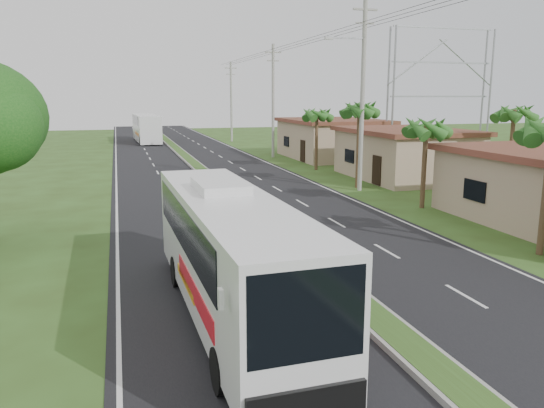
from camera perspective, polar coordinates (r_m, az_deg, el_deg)
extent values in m
plane|color=#32461A|center=(15.72, 9.53, -11.10)|extent=(180.00, 180.00, 0.00)
cube|color=black|center=(34.18, -5.09, 1.35)|extent=(14.00, 160.00, 0.02)
cube|color=gray|center=(34.16, -5.09, 1.49)|extent=(1.20, 160.00, 0.17)
cube|color=#32461A|center=(34.15, -5.09, 1.64)|extent=(0.95, 160.00, 0.02)
cube|color=silver|center=(33.57, -16.38, 0.72)|extent=(0.12, 160.00, 0.01)
cube|color=silver|center=(36.05, 5.42, 1.86)|extent=(0.12, 160.00, 0.01)
cube|color=tan|center=(40.79, 14.04, 5.06)|extent=(7.00, 10.00, 3.35)
cube|color=#4E321B|center=(40.63, 14.16, 7.63)|extent=(7.60, 10.60, 0.32)
cube|color=tan|center=(53.29, 6.45, 6.84)|extent=(8.00, 11.00, 3.50)
cube|color=#4E321B|center=(53.17, 6.50, 8.90)|extent=(8.60, 11.60, 0.32)
cylinder|color=#473321|center=(29.85, 16.04, 3.93)|extent=(0.26, 0.26, 4.60)
cylinder|color=#473321|center=(35.62, 9.26, 6.03)|extent=(0.26, 0.26, 5.40)
cylinder|color=#473321|center=(44.09, 4.80, 6.77)|extent=(0.26, 0.26, 4.80)
cylinder|color=#473321|center=(37.02, 24.30, 5.21)|extent=(0.26, 0.26, 5.20)
cylinder|color=gray|center=(34.44, 9.70, 11.33)|extent=(0.28, 0.28, 12.00)
cube|color=gray|center=(34.83, 10.01, 19.91)|extent=(1.60, 0.12, 0.12)
cube|color=gray|center=(34.72, 9.96, 18.61)|extent=(1.20, 0.10, 0.10)
cube|color=gray|center=(34.11, 8.01, 17.27)|extent=(2.40, 0.10, 0.10)
cylinder|color=gray|center=(53.17, 0.12, 10.95)|extent=(0.28, 0.28, 11.00)
cube|color=gray|center=(53.34, 0.12, 16.01)|extent=(1.60, 0.12, 0.12)
cube|color=gray|center=(53.28, 0.12, 15.15)|extent=(1.20, 0.10, 0.10)
cylinder|color=gray|center=(72.58, -4.41, 10.86)|extent=(0.28, 0.28, 10.50)
cube|color=gray|center=(72.68, -4.46, 14.37)|extent=(1.60, 0.12, 0.12)
cube|color=gray|center=(72.64, -4.45, 13.74)|extent=(1.20, 0.10, 0.10)
cylinder|color=gray|center=(48.56, 12.91, 11.21)|extent=(0.18, 0.18, 12.00)
cylinder|color=gray|center=(54.10, 22.38, 10.65)|extent=(0.18, 0.18, 12.00)
cylinder|color=gray|center=(49.44, 12.34, 11.23)|extent=(0.18, 0.18, 12.00)
cylinder|color=gray|center=(54.89, 21.72, 10.69)|extent=(0.18, 0.18, 12.00)
cube|color=gray|center=(51.58, 17.59, 10.97)|extent=(10.00, 0.14, 0.14)
cube|color=gray|center=(51.67, 17.80, 14.29)|extent=(10.00, 0.14, 0.14)
cube|color=gray|center=(51.93, 18.01, 17.59)|extent=(10.00, 0.14, 0.14)
cube|color=silver|center=(14.32, -4.52, -5.14)|extent=(2.65, 11.35, 2.96)
cube|color=black|center=(14.69, -5.07, -2.10)|extent=(2.64, 9.09, 1.19)
cube|color=black|center=(9.13, 3.71, -11.88)|extent=(2.12, 0.20, 1.66)
cube|color=red|center=(13.47, -3.36, -8.88)|extent=(2.53, 4.96, 0.52)
cube|color=orange|center=(14.84, -4.72, -7.92)|extent=(2.48, 2.89, 0.24)
cube|color=silver|center=(15.04, -5.61, 1.95)|extent=(1.38, 2.29, 0.26)
cylinder|color=black|center=(11.42, -5.51, -17.40)|extent=(0.33, 0.99, 0.98)
cylinder|color=black|center=(11.98, 4.87, -15.91)|extent=(0.33, 0.99, 0.98)
cylinder|color=black|center=(17.40, -10.19, -7.15)|extent=(0.33, 0.99, 0.98)
cylinder|color=black|center=(17.78, -3.34, -6.58)|extent=(0.33, 0.99, 0.98)
cube|color=white|center=(73.24, -13.36, 7.96)|extent=(3.16, 12.50, 3.45)
cube|color=black|center=(73.73, -13.44, 8.79)|extent=(3.09, 9.27, 1.17)
cube|color=#D96015|center=(72.21, -13.26, 7.40)|extent=(2.97, 6.04, 0.38)
cylinder|color=black|center=(68.14, -13.91, 6.54)|extent=(0.36, 1.05, 1.04)
cylinder|color=black|center=(68.36, -11.92, 6.64)|extent=(0.36, 1.05, 1.04)
cylinder|color=black|center=(77.80, -14.50, 7.09)|extent=(0.36, 1.05, 1.04)
cylinder|color=black|center=(77.99, -12.75, 7.18)|extent=(0.36, 1.05, 1.04)
imported|color=black|center=(26.05, -5.59, -0.75)|extent=(1.69, 0.56, 1.00)
imported|color=maroon|center=(25.88, -5.63, 1.13)|extent=(0.62, 0.42, 1.64)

